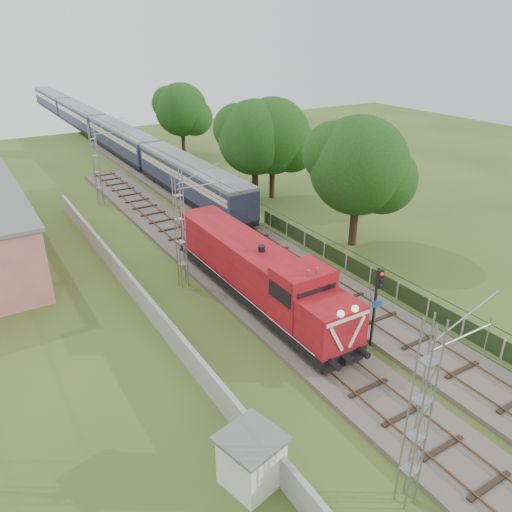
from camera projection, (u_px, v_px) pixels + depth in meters
ground at (330, 363)px, 26.26m from camera, size 140.00×140.00×0.00m
track_main at (260, 302)px, 31.59m from camera, size 4.20×70.00×0.45m
track_side at (230, 224)px, 44.00m from camera, size 4.20×80.00×0.45m
catenary at (181, 230)px, 32.42m from camera, size 3.31×70.00×8.00m
boundary_wall at (133, 288)px, 32.13m from camera, size 0.25×40.00×1.50m
fence at (398, 291)px, 32.11m from camera, size 0.12×32.00×1.20m
locomotive at (257, 272)px, 30.94m from camera, size 2.98×17.02×4.32m
coach_rake at (99, 126)px, 74.41m from camera, size 2.90×86.59×3.35m
signal_post at (377, 294)px, 26.23m from camera, size 0.51×0.41×4.80m
relay_hut at (251, 460)px, 18.97m from camera, size 2.67×2.67×2.28m
tree_a at (360, 167)px, 37.70m from camera, size 7.92×7.54×10.26m
tree_b at (274, 136)px, 48.69m from camera, size 7.70×7.33×9.98m
tree_c at (256, 138)px, 48.24m from camera, size 7.61×7.25×9.86m
tree_d at (182, 110)px, 65.80m from camera, size 7.24×6.89×9.38m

